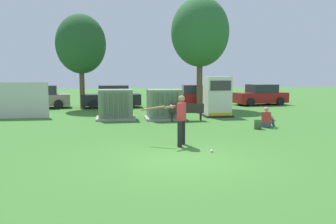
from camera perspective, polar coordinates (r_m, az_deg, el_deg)
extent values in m
plane|color=#3D752D|center=(9.91, 2.51, -8.05)|extent=(96.00, 96.00, 0.00)
cube|color=beige|center=(20.80, -25.91, 1.74)|extent=(4.80, 0.12, 2.00)
cube|color=#9E9B93|center=(18.76, -8.75, -1.01)|extent=(2.10, 1.70, 0.12)
cube|color=gray|center=(18.67, -8.79, 1.45)|extent=(1.80, 1.40, 1.50)
cube|color=#63755B|center=(17.92, -10.80, 1.20)|extent=(0.06, 0.12, 1.27)
cube|color=#63755B|center=(17.92, -9.98, 1.22)|extent=(0.06, 0.12, 1.27)
cube|color=#63755B|center=(17.92, -9.17, 1.24)|extent=(0.06, 0.12, 1.27)
cube|color=#63755B|center=(17.92, -8.35, 1.25)|extent=(0.06, 0.12, 1.27)
cube|color=#63755B|center=(17.93, -7.54, 1.26)|extent=(0.06, 0.12, 1.27)
cube|color=#63755B|center=(17.94, -6.72, 1.28)|extent=(0.06, 0.12, 1.27)
cube|color=#9E9B93|center=(18.57, -0.62, -1.01)|extent=(2.10, 1.70, 0.12)
cube|color=gray|center=(18.48, -0.62, 1.48)|extent=(1.80, 1.40, 1.50)
cube|color=#63755B|center=(17.65, -2.29, 1.23)|extent=(0.06, 0.12, 1.27)
cube|color=#63755B|center=(17.68, -1.47, 1.25)|extent=(0.06, 0.12, 1.27)
cube|color=#63755B|center=(17.72, -0.65, 1.26)|extent=(0.06, 0.12, 1.27)
cube|color=#63755B|center=(17.76, 0.16, 1.27)|extent=(0.06, 0.12, 1.27)
cube|color=#63755B|center=(17.80, 0.97, 1.28)|extent=(0.06, 0.12, 1.27)
cube|color=#63755B|center=(17.85, 1.78, 1.29)|extent=(0.06, 0.12, 1.27)
cube|color=#262626|center=(19.96, 8.19, -0.58)|extent=(1.60, 1.40, 0.10)
cube|color=silver|center=(19.86, 8.24, 2.71)|extent=(1.40, 1.20, 2.20)
cube|color=#383838|center=(19.24, 8.83, 4.39)|extent=(1.19, 0.04, 0.55)
cube|color=yellow|center=(19.36, 8.75, -0.36)|extent=(1.33, 0.04, 0.16)
cube|color=#2D2823|center=(17.92, 3.09, -0.04)|extent=(1.82, 0.52, 0.05)
cube|color=#2D2823|center=(17.72, 3.19, 0.68)|extent=(1.80, 0.16, 0.44)
cylinder|color=#2D2823|center=(17.99, 0.61, -0.77)|extent=(0.06, 0.06, 0.42)
cylinder|color=#2D2823|center=(18.21, 5.41, -0.71)|extent=(0.06, 0.06, 0.42)
cylinder|color=#2D2823|center=(17.72, 0.71, -0.88)|extent=(0.06, 0.06, 0.42)
cylinder|color=#2D2823|center=(17.94, 5.57, -0.82)|extent=(0.06, 0.06, 0.42)
cylinder|color=black|center=(11.53, 1.98, -3.74)|extent=(0.16, 0.16, 0.88)
cylinder|color=black|center=(11.99, 2.52, -3.34)|extent=(0.16, 0.16, 0.88)
cube|color=red|center=(11.65, 2.27, 0.05)|extent=(0.39, 0.46, 0.60)
sphere|color=#9E7051|center=(11.61, 2.28, 2.23)|extent=(0.23, 0.23, 0.23)
cylinder|color=#9E7051|center=(11.64, 0.38, 0.84)|extent=(0.44, 0.45, 0.09)
cylinder|color=#9E7051|center=(11.81, 0.61, 0.92)|extent=(0.14, 0.55, 0.09)
cylinder|color=#A5723F|center=(11.93, -2.66, 0.61)|extent=(0.80, 0.42, 0.21)
sphere|color=#A5723F|center=(11.80, -0.70, 0.92)|extent=(0.08, 0.08, 0.08)
sphere|color=white|center=(10.94, 7.33, -6.46)|extent=(0.09, 0.09, 0.09)
cube|color=#384C75|center=(16.35, 16.08, -2.15)|extent=(0.39, 0.42, 0.20)
cube|color=red|center=(16.30, 16.12, -0.90)|extent=(0.39, 0.42, 0.52)
sphere|color=tan|center=(16.26, 16.16, 0.46)|extent=(0.22, 0.22, 0.22)
cylinder|color=#384C75|center=(16.58, 16.18, -1.62)|extent=(0.44, 0.36, 0.13)
cylinder|color=#384C75|center=(16.77, 16.56, -1.53)|extent=(0.31, 0.27, 0.46)
cylinder|color=#384C75|center=(16.48, 16.78, -1.69)|extent=(0.44, 0.36, 0.13)
cylinder|color=#384C75|center=(16.67, 17.16, -1.59)|extent=(0.31, 0.27, 0.46)
cylinder|color=tan|center=(16.61, 15.80, -0.91)|extent=(0.39, 0.30, 0.32)
cylinder|color=tan|center=(16.39, 17.19, -1.06)|extent=(0.39, 0.30, 0.32)
cube|color=#4C723F|center=(15.77, 14.83, -1.99)|extent=(0.37, 0.32, 0.44)
cube|color=#3D5B33|center=(15.65, 14.82, -2.30)|extent=(0.23, 0.15, 0.22)
cylinder|color=brown|center=(24.55, -14.18, 3.73)|extent=(0.34, 0.34, 2.77)
ellipsoid|color=#235128|center=(24.61, -14.38, 10.98)|extent=(3.41, 3.41, 4.05)
cylinder|color=brown|center=(24.52, 5.29, 4.53)|extent=(0.41, 0.41, 3.32)
ellipsoid|color=#2D6633|center=(24.68, 5.38, 13.19)|extent=(4.08, 4.08, 4.85)
cube|color=gray|center=(26.11, -20.71, 1.89)|extent=(4.38, 2.20, 0.80)
cube|color=#262B33|center=(26.05, -20.44, 3.48)|extent=(2.27, 1.80, 0.64)
cylinder|color=black|center=(25.42, -23.75, 1.05)|extent=(0.66, 0.30, 0.64)
cylinder|color=black|center=(27.10, -23.30, 1.38)|extent=(0.66, 0.30, 0.64)
cylinder|color=black|center=(25.22, -17.87, 1.25)|extent=(0.66, 0.30, 0.64)
cylinder|color=black|center=(26.91, -17.79, 1.57)|extent=(0.66, 0.30, 0.64)
cube|color=black|center=(25.20, -9.48, 2.07)|extent=(4.27, 1.89, 0.80)
cube|color=#262B33|center=(25.16, -9.17, 3.71)|extent=(2.17, 1.65, 0.64)
cylinder|color=black|center=(24.35, -12.44, 1.24)|extent=(0.65, 0.25, 0.64)
cylinder|color=black|center=(26.04, -12.42, 1.57)|extent=(0.65, 0.25, 0.64)
cylinder|color=black|center=(24.46, -6.33, 1.38)|extent=(0.65, 0.25, 0.64)
cylinder|color=black|center=(26.15, -6.70, 1.70)|extent=(0.65, 0.25, 0.64)
cube|color=maroon|center=(25.79, 4.47, 2.24)|extent=(4.36, 2.14, 0.80)
cube|color=#262B33|center=(25.77, 4.81, 3.83)|extent=(2.26, 1.78, 0.64)
cylinder|color=black|center=(24.83, 1.74, 1.49)|extent=(0.66, 0.29, 0.64)
cylinder|color=black|center=(26.52, 1.43, 1.81)|extent=(0.66, 0.29, 0.64)
cylinder|color=black|center=(25.19, 7.66, 1.50)|extent=(0.66, 0.29, 0.64)
cylinder|color=black|center=(26.85, 6.98, 1.82)|extent=(0.66, 0.29, 0.64)
cube|color=maroon|center=(27.93, 15.14, 2.36)|extent=(4.39, 2.24, 0.80)
cube|color=#262B33|center=(27.97, 15.44, 3.83)|extent=(2.29, 1.82, 0.64)
cylinder|color=black|center=(26.54, 13.71, 1.63)|extent=(0.66, 0.30, 0.64)
cylinder|color=black|center=(28.02, 11.94, 1.92)|extent=(0.66, 0.30, 0.64)
cylinder|color=black|center=(27.96, 18.31, 1.72)|extent=(0.66, 0.30, 0.64)
cylinder|color=black|center=(29.36, 16.40, 2.00)|extent=(0.66, 0.30, 0.64)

